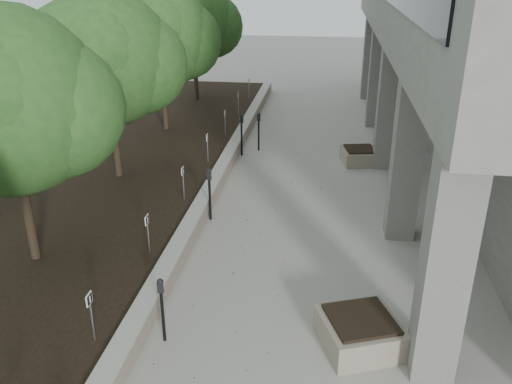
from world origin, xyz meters
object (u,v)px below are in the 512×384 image
Objects in this scene: crabapple_tree_5 at (194,40)px; parking_meter_5 at (259,132)px; crabapple_tree_4 at (162,58)px; parking_meter_3 at (210,194)px; parking_meter_2 at (162,310)px; planter_front at (360,332)px; crabapple_tree_2 at (14,141)px; crabapple_tree_3 at (110,87)px; planter_back at (359,155)px; parking_meter_4 at (242,135)px.

parking_meter_5 is (3.78, -5.93, -2.41)m from crabapple_tree_5.
crabapple_tree_4 reaches higher than parking_meter_3.
crabapple_tree_4 reaches higher than parking_meter_5.
parking_meter_2 is at bearing -73.63° from crabapple_tree_4.
planter_front is at bearing -58.58° from crabapple_tree_4.
crabapple_tree_2 reaches higher than parking_meter_5.
crabapple_tree_3 reaches higher than parking_meter_5.
crabapple_tree_3 is at bearing 137.18° from planter_front.
parking_meter_3 is (3.25, -6.83, -2.38)m from crabapple_tree_4.
parking_meter_3 is at bearing 81.18° from parking_meter_2.
crabapple_tree_5 is 12.49m from parking_meter_3.
crabapple_tree_4 is 8.14m from planter_back.
crabapple_tree_2 is at bearing 140.35° from parking_meter_2.
parking_meter_5 is (3.78, -0.93, -2.41)m from crabapple_tree_4.
crabapple_tree_5 is at bearing 102.99° from parking_meter_3.
parking_meter_4 is 1.33× the size of planter_back.
parking_meter_4 is at bearing -63.67° from crabapple_tree_5.
crabapple_tree_3 is 10.00m from planter_front.
parking_meter_5 is (3.78, 4.07, -2.41)m from crabapple_tree_3.
parking_meter_5 is (0.53, 5.89, -0.03)m from parking_meter_3.
planter_back is at bearing 47.96° from crabapple_tree_2.
crabapple_tree_5 is at bearing 94.67° from parking_meter_4.
crabapple_tree_2 is 5.13m from parking_meter_3.
crabapple_tree_3 is at bearing -156.51° from planter_back.
crabapple_tree_2 is 1.00× the size of crabapple_tree_3.
crabapple_tree_2 is 5.00m from crabapple_tree_3.
planter_front is at bearing -90.83° from parking_meter_4.
crabapple_tree_2 is at bearing -90.00° from crabapple_tree_3.
parking_meter_3 is 0.97× the size of parking_meter_4.
crabapple_tree_3 is at bearing 148.27° from parking_meter_3.
parking_meter_2 reaches higher than planter_front.
planter_front is (3.79, -9.95, -0.46)m from parking_meter_4.
crabapple_tree_5 is 3.55× the size of parking_meter_4.
parking_meter_5 reaches higher than planter_front.
planter_back is at bearing 23.49° from crabapple_tree_3.
crabapple_tree_2 and crabapple_tree_5 have the same top height.
crabapple_tree_2 reaches higher than parking_meter_4.
parking_meter_4 is (3.25, 3.43, -2.35)m from crabapple_tree_3.
crabapple_tree_5 reaches higher than planter_front.
crabapple_tree_2 is 4.71× the size of planter_back.
parking_meter_3 is (-0.23, 5.04, 0.08)m from parking_meter_2.
crabapple_tree_4 reaches higher than planter_back.
parking_meter_4 is (3.25, 8.43, -2.35)m from crabapple_tree_2.
parking_meter_5 is 1.24× the size of planter_back.
crabapple_tree_2 is at bearing -138.07° from parking_meter_3.
planter_front is 1.15× the size of planter_back.
parking_meter_4 is 4.20m from planter_back.
crabapple_tree_4 is 4.71× the size of planter_back.
crabapple_tree_4 is at bearing 121.42° from planter_front.
planter_back is at bearing 57.23° from parking_meter_2.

